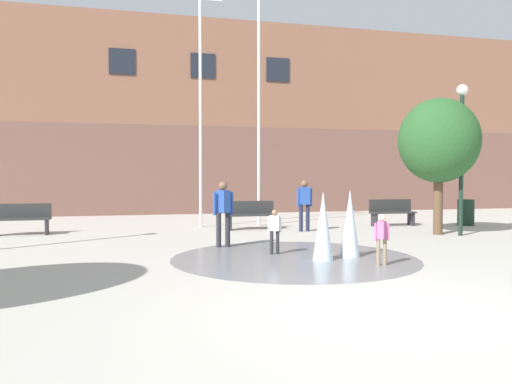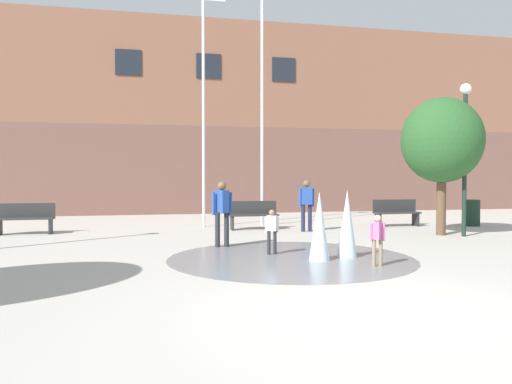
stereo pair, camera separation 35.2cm
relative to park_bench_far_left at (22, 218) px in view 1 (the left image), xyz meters
name	(u,v)px [view 1 (the left image)]	position (x,y,z in m)	size (l,w,h in m)	color
ground_plane	(386,312)	(6.26, -10.06, -0.48)	(100.00, 100.00, 0.00)	#B2ADA3
library_building	(195,123)	(6.26, 9.68, 3.94)	(36.00, 6.05, 8.84)	brown
splash_fountain	(325,234)	(7.04, -6.03, 0.03)	(5.17, 5.17, 1.44)	gray
park_bench_far_left	(22,218)	(0.00, 0.00, 0.00)	(1.60, 0.44, 0.91)	#28282D
park_bench_under_left_flagpole	(251,214)	(6.85, -0.16, 0.00)	(1.60, 0.44, 0.91)	#28282D
park_bench_under_right_flagpole	(392,212)	(11.84, -0.24, 0.00)	(1.60, 0.44, 0.91)	#28282D
child_in_fountain	(275,228)	(6.18, -5.26, 0.10)	(0.31, 0.22, 0.99)	#28282D
child_running	(382,236)	(7.79, -7.08, 0.10)	(0.31, 0.24, 0.99)	#89755B
adult_in_red	(223,209)	(5.28, -3.88, 0.45)	(0.50, 0.39, 1.59)	#28282D
teen_by_trashcan	(304,201)	(8.33, -1.12, 0.45)	(0.50, 0.25, 1.59)	#1E233D
flagpole_left	(201,94)	(5.41, 0.99, 3.99)	(0.80, 0.10, 8.45)	silver
flagpole_right	(260,92)	(7.44, 0.99, 4.14)	(0.80, 0.10, 8.74)	silver
lamp_post_right_lane	(462,139)	(12.33, -3.26, 2.31)	(0.32, 0.32, 4.34)	#192D23
trash_can	(466,212)	(14.43, -0.69, -0.03)	(0.56, 0.56, 0.90)	#193323
street_tree_near_building	(439,141)	(11.87, -2.85, 2.26)	(2.32, 2.32, 3.99)	brown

